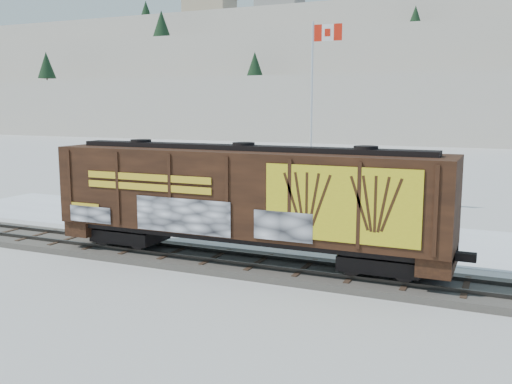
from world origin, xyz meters
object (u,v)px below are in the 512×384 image
at_px(hopper_railcar, 244,196).
at_px(car_silver, 201,214).
at_px(flagpole, 313,142).
at_px(car_dark, 321,227).
at_px(car_white, 327,224).

distance_m(hopper_railcar, car_silver, 8.32).
distance_m(hopper_railcar, flagpole, 13.68).
relative_size(hopper_railcar, flagpole, 1.41).
height_order(car_silver, car_dark, car_silver).
relative_size(hopper_railcar, car_white, 3.30).
bearing_deg(car_white, flagpole, 12.67).
bearing_deg(car_silver, car_dark, -75.43).
xyz_separation_m(hopper_railcar, car_silver, (-5.39, 5.93, -2.23)).
height_order(hopper_railcar, car_silver, hopper_railcar).
relative_size(hopper_railcar, car_silver, 3.82).
height_order(car_white, car_dark, car_white).
distance_m(car_silver, car_white, 7.18).
xyz_separation_m(hopper_railcar, car_dark, (1.44, 5.91, -2.34)).
height_order(hopper_railcar, flagpole, flagpole).
relative_size(flagpole, car_dark, 2.72).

